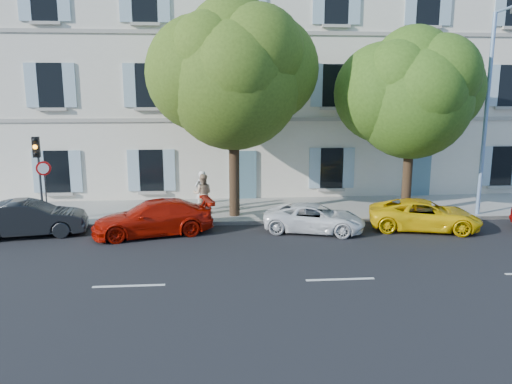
{
  "coord_description": "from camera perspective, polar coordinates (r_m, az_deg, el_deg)",
  "views": [
    {
      "loc": [
        -3.55,
        -17.35,
        5.33
      ],
      "look_at": [
        -1.94,
        2.0,
        1.4
      ],
      "focal_mm": 35.0,
      "sensor_mm": 36.0,
      "label": 1
    }
  ],
  "objects": [
    {
      "name": "car_white_coupe",
      "position": [
        19.36,
        6.7,
        -2.97
      ],
      "size": [
        4.2,
        2.77,
        1.07
      ],
      "primitive_type": "imported",
      "rotation": [
        0.0,
        0.0,
        1.29
      ],
      "color": "white",
      "rests_on": "ground"
    },
    {
      "name": "car_yellow_supercar",
      "position": [
        20.57,
        18.71,
        -2.5
      ],
      "size": [
        4.58,
        2.91,
        1.18
      ],
      "primitive_type": "imported",
      "rotation": [
        0.0,
        0.0,
        1.33
      ],
      "color": "yellow",
      "rests_on": "ground"
    },
    {
      "name": "pedestrian_b",
      "position": [
        21.56,
        -6.11,
        -0.2
      ],
      "size": [
        0.88,
        0.71,
        1.71
      ],
      "primitive_type": "imported",
      "rotation": [
        0.0,
        0.0,
        3.06
      ],
      "color": "tan",
      "rests_on": "sidewalk"
    },
    {
      "name": "road_sign",
      "position": [
        21.48,
        -23.02,
        1.44
      ],
      "size": [
        0.56,
        0.18,
        2.48
      ],
      "color": "#383A3D",
      "rests_on": "sidewalk"
    },
    {
      "name": "sidewalk",
      "position": [
        22.7,
        4.39,
        -1.98
      ],
      "size": [
        36.0,
        4.5,
        0.15
      ],
      "primitive_type": "cube",
      "color": "#A09E96",
      "rests_on": "ground"
    },
    {
      "name": "building",
      "position": [
        27.78,
        2.67,
        12.81
      ],
      "size": [
        28.0,
        7.0,
        12.0
      ],
      "primitive_type": "cube",
      "color": "silver",
      "rests_on": "ground"
    },
    {
      "name": "car_dark_sedan",
      "position": [
        20.46,
        -24.46,
        -2.77
      ],
      "size": [
        4.24,
        2.04,
        1.34
      ],
      "primitive_type": "imported",
      "rotation": [
        0.0,
        0.0,
        1.73
      ],
      "color": "black",
      "rests_on": "ground"
    },
    {
      "name": "kerb",
      "position": [
        20.62,
        5.33,
        -3.35
      ],
      "size": [
        36.0,
        0.16,
        0.16
      ],
      "primitive_type": "cube",
      "color": "#9E998E",
      "rests_on": "ground"
    },
    {
      "name": "traffic_light",
      "position": [
        21.46,
        -23.68,
        3.28
      ],
      "size": [
        0.29,
        0.39,
        3.44
      ],
      "color": "#383A3D",
      "rests_on": "sidewalk"
    },
    {
      "name": "pedestrian_a",
      "position": [
        22.13,
        -6.23,
        0.16
      ],
      "size": [
        0.76,
        0.72,
        1.75
      ],
      "primitive_type": "imported",
      "rotation": [
        0.0,
        0.0,
        3.77
      ],
      "color": "silver",
      "rests_on": "sidewalk"
    },
    {
      "name": "street_lamp",
      "position": [
        22.78,
        25.12,
        9.22
      ],
      "size": [
        0.31,
        1.78,
        8.33
      ],
      "color": "#7293BF",
      "rests_on": "sidewalk"
    },
    {
      "name": "ground",
      "position": [
        18.49,
        6.56,
        -5.39
      ],
      "size": [
        90.0,
        90.0,
        0.0
      ],
      "primitive_type": "plane",
      "color": "black"
    },
    {
      "name": "car_red_coupe",
      "position": [
        19.2,
        -11.68,
        -2.9
      ],
      "size": [
        4.8,
        2.82,
        1.3
      ],
      "primitive_type": "imported",
      "rotation": [
        0.0,
        0.0,
        4.95
      ],
      "color": "#AA1104",
      "rests_on": "ground"
    },
    {
      "name": "tree_left",
      "position": [
        20.64,
        -2.59,
        12.53
      ],
      "size": [
        5.59,
        5.59,
        8.66
      ],
      "color": "#3A2819",
      "rests_on": "sidewalk"
    },
    {
      "name": "tree_right",
      "position": [
        21.84,
        17.39,
        10.01
      ],
      "size": [
        4.89,
        4.89,
        7.53
      ],
      "color": "#3A2819",
      "rests_on": "sidewalk"
    }
  ]
}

